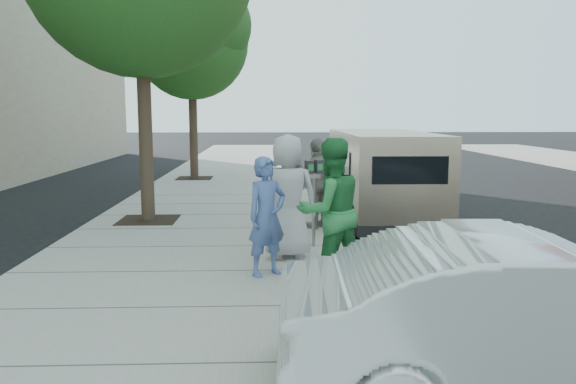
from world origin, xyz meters
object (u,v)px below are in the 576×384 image
(person_green_shirt, at_px, (330,211))
(sedan, at_px, (540,321))
(person_striped_polo, at_px, (318,183))
(person_officer, at_px, (267,216))
(tree_far, at_px, (193,37))
(parking_meter, at_px, (314,184))
(van, at_px, (381,174))
(person_gray_shirt, at_px, (288,196))

(person_green_shirt, bearing_deg, sedan, 95.41)
(person_green_shirt, bearing_deg, person_striped_polo, -112.93)
(person_officer, height_order, person_green_shirt, person_green_shirt)
(tree_far, distance_m, sedan, 16.27)
(parking_meter, xyz_separation_m, person_officer, (-0.78, -1.64, -0.23))
(tree_far, xyz_separation_m, person_striped_polo, (3.45, -8.49, -3.86))
(van, relative_size, sedan, 1.25)
(van, bearing_deg, person_striped_polo, -137.43)
(person_gray_shirt, distance_m, person_striped_polo, 2.39)
(van, xyz_separation_m, sedan, (-0.29, -7.91, -0.34))
(person_officer, bearing_deg, person_striped_polo, 39.39)
(parking_meter, bearing_deg, person_officer, -138.40)
(sedan, relative_size, person_gray_shirt, 2.23)
(tree_far, height_order, person_gray_shirt, tree_far)
(person_green_shirt, bearing_deg, tree_far, -95.08)
(person_gray_shirt, bearing_deg, parking_meter, -132.86)
(parking_meter, height_order, person_gray_shirt, person_gray_shirt)
(parking_meter, bearing_deg, person_green_shirt, -111.40)
(person_officer, bearing_deg, person_gray_shirt, 37.84)
(van, bearing_deg, person_green_shirt, -108.44)
(person_green_shirt, height_order, person_striped_polo, person_green_shirt)
(parking_meter, distance_m, person_gray_shirt, 0.84)
(tree_far, bearing_deg, van, -54.99)
(tree_far, bearing_deg, parking_meter, -72.21)
(tree_far, xyz_separation_m, sedan, (4.68, -15.01, -4.18))
(sedan, height_order, person_gray_shirt, person_gray_shirt)
(person_green_shirt, bearing_deg, parking_meter, -108.84)
(tree_far, bearing_deg, person_gray_shirt, -75.58)
(tree_far, bearing_deg, sedan, -72.68)
(tree_far, distance_m, person_gray_shirt, 11.75)
(tree_far, xyz_separation_m, person_green_shirt, (3.29, -12.11, -3.77))
(person_green_shirt, xyz_separation_m, person_striped_polo, (0.17, 3.62, -0.09))
(tree_far, bearing_deg, person_striped_polo, -67.86)
(person_green_shirt, height_order, person_gray_shirt, same)
(person_officer, relative_size, person_green_shirt, 0.86)
(parking_meter, bearing_deg, sedan, -96.47)
(sedan, height_order, person_green_shirt, person_green_shirt)
(parking_meter, relative_size, person_gray_shirt, 0.76)
(tree_far, distance_m, person_officer, 12.59)
(van, bearing_deg, sedan, -91.89)
(sedan, xyz_separation_m, person_green_shirt, (-1.40, 2.91, 0.40))
(parking_meter, xyz_separation_m, sedan, (1.45, -4.93, -0.50))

